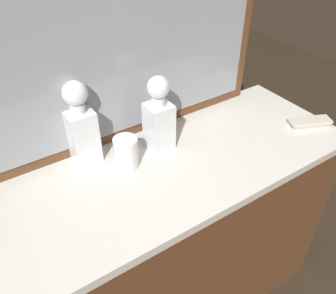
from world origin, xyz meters
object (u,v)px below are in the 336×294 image
(crystal_tumbler_left, at_px, (126,153))
(crystal_decanter_rear, at_px, (82,130))
(silver_brush_left, at_px, (310,122))
(crystal_decanter_front, at_px, (159,120))

(crystal_tumbler_left, bearing_deg, crystal_decanter_rear, 132.18)
(crystal_decanter_rear, relative_size, silver_brush_left, 1.72)
(crystal_tumbler_left, xyz_separation_m, silver_brush_left, (0.70, -0.18, -0.04))
(crystal_decanter_rear, bearing_deg, crystal_tumbler_left, -47.82)
(crystal_decanter_rear, xyz_separation_m, crystal_tumbler_left, (0.10, -0.11, -0.07))
(crystal_decanter_front, height_order, silver_brush_left, crystal_decanter_front)
(crystal_decanter_front, xyz_separation_m, silver_brush_left, (0.55, -0.21, -0.10))
(crystal_decanter_front, xyz_separation_m, crystal_tumbler_left, (-0.14, -0.03, -0.06))
(silver_brush_left, bearing_deg, crystal_decanter_front, 159.68)
(crystal_decanter_front, bearing_deg, crystal_tumbler_left, -169.15)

